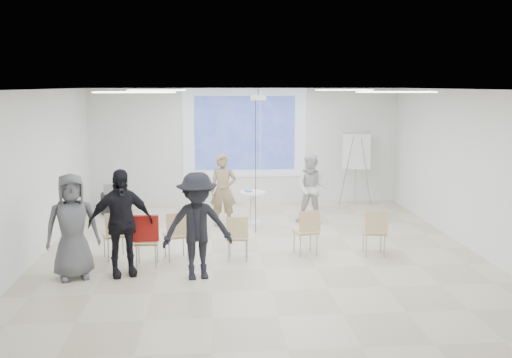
{
  "coord_description": "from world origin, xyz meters",
  "views": [
    {
      "loc": [
        -0.86,
        -10.22,
        3.08
      ],
      "look_at": [
        0.0,
        0.8,
        1.25
      ],
      "focal_mm": 40.0,
      "sensor_mm": 36.0,
      "label": 1
    }
  ],
  "objects": [
    {
      "name": "wall_back",
      "position": [
        0.0,
        4.55,
        1.5
      ],
      "size": [
        8.0,
        0.1,
        3.0
      ],
      "primitive_type": "cube",
      "color": "silver",
      "rests_on": "floor"
    },
    {
      "name": "chair_far_left",
      "position": [
        -2.57,
        -0.28,
        0.52
      ],
      "size": [
        0.55,
        0.57,
        0.88
      ],
      "rotation": [
        0.0,
        0.0,
        0.38
      ],
      "color": "tan",
      "rests_on": "floor"
    },
    {
      "name": "pedestal_table",
      "position": [
        0.04,
        2.24,
        0.41
      ],
      "size": [
        0.75,
        0.75,
        0.74
      ],
      "rotation": [
        0.0,
        0.0,
        0.29
      ],
      "color": "white",
      "rests_on": "floor"
    },
    {
      "name": "player_right",
      "position": [
        1.38,
        2.21,
        0.87
      ],
      "size": [
        0.99,
        0.88,
        1.73
      ],
      "primitive_type": "imported",
      "rotation": [
        0.0,
        0.0,
        -0.29
      ],
      "color": "silver",
      "rests_on": "floor"
    },
    {
      "name": "flipchart_easel",
      "position": [
        2.82,
        3.97,
        1.42
      ],
      "size": [
        0.82,
        0.64,
        1.93
      ],
      "rotation": [
        0.0,
        0.0,
        -0.2
      ],
      "color": "gray",
      "rests_on": "floor"
    },
    {
      "name": "player_left",
      "position": [
        -0.62,
        2.05,
        0.9
      ],
      "size": [
        0.71,
        0.52,
        1.81
      ],
      "primitive_type": "imported",
      "rotation": [
        0.0,
        0.0,
        -0.12
      ],
      "color": "#947B5A",
      "rests_on": "floor"
    },
    {
      "name": "controller_right",
      "position": [
        1.2,
        2.46,
        1.17
      ],
      "size": [
        0.08,
        0.13,
        0.04
      ],
      "primitive_type": "cube",
      "rotation": [
        0.0,
        0.0,
        -0.29
      ],
      "color": "silver",
      "rests_on": "player_right"
    },
    {
      "name": "chair_center",
      "position": [
        -0.43,
        -0.51,
        0.48
      ],
      "size": [
        0.42,
        0.45,
        0.81
      ],
      "rotation": [
        0.0,
        0.0,
        -0.11
      ],
      "color": "tan",
      "rests_on": "floor"
    },
    {
      "name": "floor",
      "position": [
        0.0,
        0.0,
        -0.05
      ],
      "size": [
        8.0,
        9.0,
        0.1
      ],
      "primitive_type": "cube",
      "color": "beige",
      "rests_on": "ground"
    },
    {
      "name": "audience_outer",
      "position": [
        -3.1,
        -1.19,
        0.96
      ],
      "size": [
        1.08,
        0.88,
        1.91
      ],
      "primitive_type": "imported",
      "rotation": [
        0.0,
        0.0,
        0.32
      ],
      "color": "#5D5E62",
      "rests_on": "floor"
    },
    {
      "name": "av_cart",
      "position": [
        -3.3,
        3.5,
        0.33
      ],
      "size": [
        0.51,
        0.43,
        0.71
      ],
      "rotation": [
        0.0,
        0.0,
        0.11
      ],
      "color": "black",
      "rests_on": "floor"
    },
    {
      "name": "audience_left",
      "position": [
        -2.34,
        -1.12,
        1.01
      ],
      "size": [
        1.33,
        1.04,
        2.02
      ],
      "primitive_type": "imported",
      "rotation": [
        0.0,
        0.0,
        0.32
      ],
      "color": "black",
      "rests_on": "floor"
    },
    {
      "name": "ceiling",
      "position": [
        0.0,
        0.0,
        3.05
      ],
      "size": [
        8.0,
        9.0,
        0.1
      ],
      "primitive_type": "cube",
      "color": "white",
      "rests_on": "wall_back"
    },
    {
      "name": "chair_left_inner",
      "position": [
        -1.49,
        -0.39,
        0.52
      ],
      "size": [
        0.52,
        0.54,
        0.88
      ],
      "rotation": [
        0.0,
        0.0,
        0.28
      ],
      "color": "tan",
      "rests_on": "floor"
    },
    {
      "name": "ceiling_projector",
      "position": [
        0.1,
        1.49,
        2.69
      ],
      "size": [
        0.3,
        0.25,
        3.0
      ],
      "color": "white",
      "rests_on": "ceiling"
    },
    {
      "name": "laptop",
      "position": [
        -1.51,
        -0.3,
        0.47
      ],
      "size": [
        0.38,
        0.32,
        0.03
      ],
      "primitive_type": "imported",
      "rotation": [
        0.0,
        0.0,
        3.42
      ],
      "color": "black",
      "rests_on": "chair_left_inner"
    },
    {
      "name": "wall_left",
      "position": [
        -4.05,
        0.0,
        1.5
      ],
      "size": [
        0.1,
        9.0,
        3.0
      ],
      "primitive_type": "cube",
      "color": "silver",
      "rests_on": "floor"
    },
    {
      "name": "wall_right",
      "position": [
        4.05,
        0.0,
        1.5
      ],
      "size": [
        0.1,
        9.0,
        3.0
      ],
      "primitive_type": "cube",
      "color": "silver",
      "rests_on": "floor"
    },
    {
      "name": "controller_left",
      "position": [
        -0.44,
        2.3,
        1.19
      ],
      "size": [
        0.05,
        0.12,
        0.04
      ],
      "primitive_type": "cube",
      "rotation": [
        0.0,
        0.0,
        -0.12
      ],
      "color": "white",
      "rests_on": "player_left"
    },
    {
      "name": "fluor_panel_nw",
      "position": [
        -2.0,
        2.0,
        2.97
      ],
      "size": [
        1.2,
        0.3,
        0.02
      ],
      "primitive_type": "cube",
      "color": "white",
      "rests_on": "ceiling"
    },
    {
      "name": "fluor_panel_se",
      "position": [
        2.0,
        -1.5,
        2.97
      ],
      "size": [
        1.2,
        0.3,
        0.02
      ],
      "primitive_type": "cube",
      "color": "white",
      "rests_on": "ceiling"
    },
    {
      "name": "projection_halo",
      "position": [
        0.0,
        4.49,
        1.85
      ],
      "size": [
        3.2,
        0.01,
        2.3
      ],
      "primitive_type": "cube",
      "color": "silver",
      "rests_on": "wall_back"
    },
    {
      "name": "chair_right_far",
      "position": [
        2.06,
        -0.42,
        0.51
      ],
      "size": [
        0.44,
        0.47,
        0.86
      ],
      "rotation": [
        0.0,
        0.0,
        -0.1
      ],
      "color": "tan",
      "rests_on": "floor"
    },
    {
      "name": "chair_right_inner",
      "position": [
        0.85,
        -0.28,
        0.5
      ],
      "size": [
        0.48,
        0.5,
        0.85
      ],
      "rotation": [
        0.0,
        0.0,
        0.21
      ],
      "color": "tan",
      "rests_on": "floor"
    },
    {
      "name": "red_jacket",
      "position": [
        -1.99,
        -0.88,
        0.72
      ],
      "size": [
        0.45,
        0.1,
        0.43
      ],
      "primitive_type": "cube",
      "rotation": [
        0.0,
        0.0,
        0.0
      ],
      "color": "#A71A14",
      "rests_on": "chair_left_mid"
    },
    {
      "name": "fluor_panel_sw",
      "position": [
        -2.0,
        -1.5,
        2.97
      ],
      "size": [
        1.2,
        0.3,
        0.02
      ],
      "primitive_type": "cube",
      "color": "white",
      "rests_on": "ceiling"
    },
    {
      "name": "chair_left_mid",
      "position": [
        -1.99,
        -0.74,
        0.5
      ],
      "size": [
        0.39,
        0.42,
        0.84
      ],
      "rotation": [
        0.0,
        0.0,
        0.0
      ],
      "color": "tan",
      "rests_on": "floor"
    },
    {
      "name": "audience_mid",
      "position": [
        -1.11,
        -1.36,
        0.98
      ],
      "size": [
        1.36,
        0.89,
        1.96
      ],
      "primitive_type": "imported",
      "rotation": [
        0.0,
        0.0,
        0.16
      ],
      "color": "black",
      "rests_on": "floor"
    },
    {
      "name": "projection_image",
      "position": [
        0.0,
        4.47,
        1.85
      ],
      "size": [
        2.6,
        0.01,
        1.9
      ],
      "primitive_type": "cube",
      "color": "#2F46A2",
      "rests_on": "wall_back"
    },
    {
      "name": "fluor_panel_ne",
      "position": [
        2.0,
        2.0,
        2.97
      ],
      "size": [
        1.2,
        0.3,
        0.02
      ],
      "primitive_type": "cube",
      "color": "white",
      "rests_on": "ceiling"
    }
  ]
}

